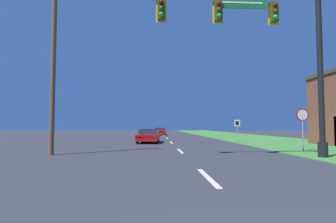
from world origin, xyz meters
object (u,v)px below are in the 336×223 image
object	(u,v)px
far_car	(160,131)
route_sign_post	(237,126)
signal_mast	(274,44)
car_ahead	(149,136)
utility_pole_near	(53,55)
stop_sign	(303,120)

from	to	relation	value
far_car	route_sign_post	xyz separation A→B (m)	(6.70, -19.26, 0.92)
signal_mast	car_ahead	world-z (taller)	signal_mast
far_car	utility_pole_near	world-z (taller)	utility_pole_near
car_ahead	far_car	xyz separation A→B (m)	(1.48, 19.38, -0.00)
route_sign_post	utility_pole_near	world-z (taller)	utility_pole_near
car_ahead	utility_pole_near	size ratio (longest dim) A/B	0.45
signal_mast	stop_sign	bearing A→B (deg)	44.51
car_ahead	stop_sign	size ratio (longest dim) A/B	1.81
stop_sign	route_sign_post	xyz separation A→B (m)	(-1.10, 8.79, -0.34)
far_car	route_sign_post	distance (m)	20.41
route_sign_post	utility_pole_near	size ratio (longest dim) A/B	0.20
far_car	utility_pole_near	size ratio (longest dim) A/B	0.43
car_ahead	utility_pole_near	xyz separation A→B (m)	(-4.84, -9.79, 4.63)
signal_mast	route_sign_post	world-z (taller)	signal_mast
car_ahead	route_sign_post	size ratio (longest dim) A/B	2.23
signal_mast	car_ahead	distance (m)	14.09
far_car	route_sign_post	world-z (taller)	route_sign_post
signal_mast	far_car	xyz separation A→B (m)	(-4.72, 31.09, -4.82)
far_car	signal_mast	bearing A→B (deg)	-81.37
car_ahead	utility_pole_near	distance (m)	11.86
signal_mast	utility_pole_near	size ratio (longest dim) A/B	0.87
car_ahead	stop_sign	world-z (taller)	stop_sign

